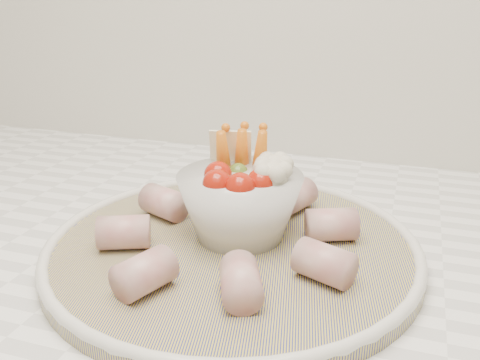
% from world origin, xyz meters
% --- Properties ---
extents(serving_platter, '(0.46, 0.46, 0.02)m').
position_xyz_m(serving_platter, '(-0.15, 1.39, 0.93)').
color(serving_platter, navy).
rests_on(serving_platter, kitchen_counter).
extents(veggie_bowl, '(0.13, 0.13, 0.11)m').
position_xyz_m(veggie_bowl, '(-0.15, 1.41, 0.98)').
color(veggie_bowl, silver).
rests_on(veggie_bowl, serving_platter).
extents(cured_meat_rolls, '(0.26, 0.28, 0.03)m').
position_xyz_m(cured_meat_rolls, '(-0.15, 1.39, 0.95)').
color(cured_meat_rolls, '#AA4D4E').
rests_on(cured_meat_rolls, serving_platter).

